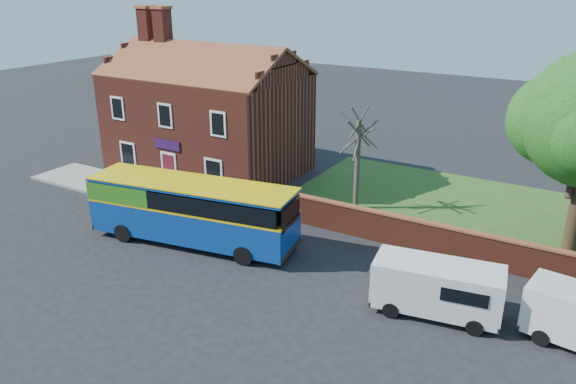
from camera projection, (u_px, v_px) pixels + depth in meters
The scene contains 9 objects.
ground at pixel (176, 263), 26.05m from camera, with size 120.00×120.00×0.00m, color black.
pavement at pixel (151, 195), 33.98m from camera, with size 18.00×3.50×0.12m, color gray.
kerb at pixel (130, 204), 32.57m from camera, with size 18.00×0.15×0.14m, color slate.
grass_strip at pixel (521, 223), 30.25m from camera, with size 26.00×12.00×0.04m, color #426B28.
shop_building at pixel (208, 121), 37.39m from camera, with size 12.30×8.13×10.50m.
boundary_wall at pixel (500, 254), 25.15m from camera, with size 22.00×0.38×1.60m.
bus at pixel (186, 208), 27.55m from camera, with size 10.71×4.28×3.17m.
van_near at pixel (438, 287), 21.71m from camera, with size 5.13×2.70×2.15m.
bare_tree at pixel (357, 160), 31.13m from camera, with size 2.11×2.52×5.63m.
Camera 1 is at (16.33, -17.19, 12.42)m, focal length 35.00 mm.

